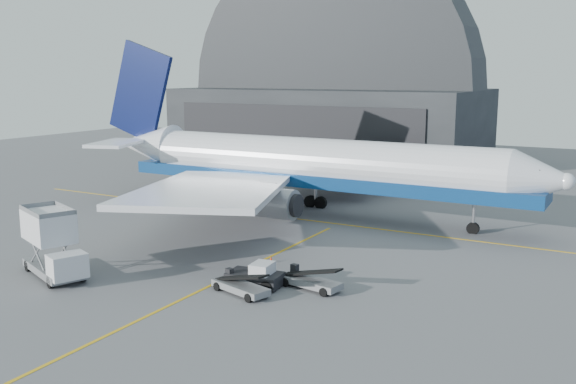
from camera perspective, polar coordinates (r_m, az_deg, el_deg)
The scene contains 9 objects.
ground at distance 46.59m, azimuth -5.96°, elevation -7.83°, with size 200.00×200.00×0.00m, color #565659.
taxi_lines at distance 56.96m, azimuth 1.39°, elevation -4.34°, with size 80.00×42.12×0.02m.
hangar at distance 111.79m, azimuth 3.96°, elevation 7.90°, with size 50.00×28.30×28.00m.
airliner at distance 67.14m, azimuth 1.15°, elevation 2.46°, with size 53.07×51.46×18.62m.
catering_truck at distance 49.67m, azimuth -20.20°, elevation -4.39°, with size 7.33×4.93×4.73m.
pushback_tug at distance 45.07m, azimuth -2.83°, elevation -7.54°, with size 4.01×2.60×1.76m.
belt_loader_a at distance 43.66m, azimuth -4.27°, elevation -8.31°, with size 4.80×2.67×1.80m.
belt_loader_b at distance 44.56m, azimuth 1.98°, elevation -7.88°, with size 4.87×2.29×1.82m.
traffic_cone at distance 50.51m, azimuth -1.53°, elevation -6.04°, with size 0.34×0.34×0.49m.
Camera 1 is at (25.62, -36.07, 14.63)m, focal length 40.00 mm.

